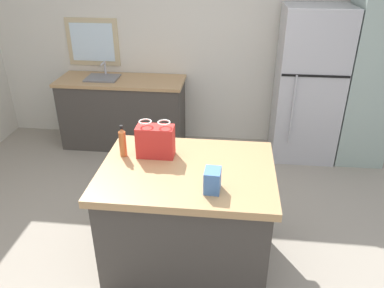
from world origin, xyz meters
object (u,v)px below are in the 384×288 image
Objects in this scene: tall_cabinet at (370,72)px; bottle at (123,142)px; refrigerator at (308,86)px; kitchen_island at (188,215)px; small_box at (212,180)px; shopping_bag at (155,141)px.

tall_cabinet is 8.39× the size of bottle.
bottle is (-1.74, -1.88, 0.11)m from refrigerator.
tall_cabinet reaches higher than kitchen_island.
kitchen_island is 0.63m from small_box.
refrigerator is 0.70m from tall_cabinet.
refrigerator is 0.83× the size of tall_cabinet.
bottle is at bearing 165.43° from kitchen_island.
bottle is at bearing 150.70° from small_box.
refrigerator is 2.56m from bottle.
kitchen_island is 0.66m from shopping_bag.
small_box is (0.48, -0.44, -0.05)m from shopping_bag.
tall_cabinet is (0.67, 0.00, 0.19)m from refrigerator.
small_box is (0.20, -0.27, 0.53)m from kitchen_island.
small_box is at bearing -126.17° from tall_cabinet.
small_box is 0.84m from bottle.
kitchen_island is 0.79m from bottle.
small_box is at bearing -113.64° from refrigerator.
shopping_bag reaches higher than bottle.
small_box is at bearing -29.30° from bottle.
tall_cabinet is at bearing 37.94° from bottle.
shopping_bag is (-2.15, -1.85, -0.07)m from tall_cabinet.
shopping_bag is at bearing 5.99° from bottle.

